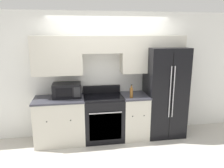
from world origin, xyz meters
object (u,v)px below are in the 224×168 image
object	(u,v)px
refrigerator	(163,91)
microwave	(67,90)
oven_range	(104,117)
bottle	(131,92)

from	to	relation	value
refrigerator	microwave	world-z (taller)	refrigerator
oven_range	microwave	size ratio (longest dim) A/B	1.94
microwave	bottle	bearing A→B (deg)	-12.11
microwave	bottle	size ratio (longest dim) A/B	2.02
refrigerator	bottle	size ratio (longest dim) A/B	6.85
refrigerator	bottle	xyz separation A→B (m)	(-0.78, -0.26, 0.09)
oven_range	microwave	bearing A→B (deg)	173.45
microwave	oven_range	bearing A→B (deg)	-6.55
oven_range	refrigerator	world-z (taller)	refrigerator
refrigerator	bottle	distance (m)	0.83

